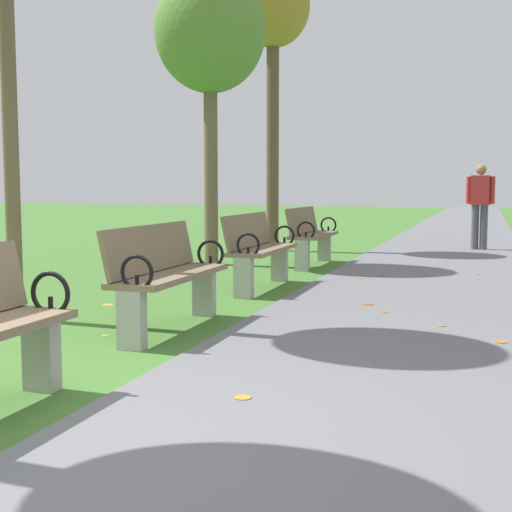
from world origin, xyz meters
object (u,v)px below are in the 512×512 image
Objects in this scene: park_bench_3 at (259,249)px; tree_3 at (210,34)px; pedestrian_walking at (480,202)px; tree_4 at (273,16)px; park_bench_4 at (311,234)px; park_bench_2 at (166,274)px.

park_bench_3 is 4.11m from tree_3.
tree_3 is at bearing -135.59° from pedestrian_walking.
park_bench_3 is at bearing -56.46° from tree_3.
park_bench_3 is 0.99× the size of pedestrian_walking.
park_bench_3 is at bearing -75.10° from tree_4.
park_bench_4 is at bearing -124.54° from pedestrian_walking.
park_bench_3 is at bearing -90.00° from park_bench_4.
tree_3 is (-1.52, 4.87, 3.05)m from park_bench_2.
park_bench_4 is 4.71m from tree_4.
park_bench_2 is 0.99× the size of pedestrian_walking.
park_bench_3 is at bearing -111.62° from pedestrian_walking.
tree_4 is at bearing 104.90° from park_bench_3.
tree_4 is (-1.31, 7.51, 3.89)m from park_bench_2.
tree_4 is at bearing 119.56° from park_bench_4.
tree_4 is (0.21, 2.65, 0.84)m from tree_3.
park_bench_4 is 0.30× the size of tree_4.
park_bench_2 is 0.30× the size of tree_4.
pedestrian_walking is (3.77, 1.24, -3.45)m from tree_4.
tree_3 reaches higher than park_bench_3.
park_bench_3 is (0.00, 2.57, 0.00)m from park_bench_2.
tree_4 reaches higher than park_bench_2.
park_bench_4 is (-0.00, 2.62, 0.00)m from park_bench_3.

